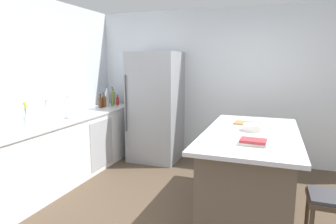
% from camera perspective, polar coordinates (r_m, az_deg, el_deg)
% --- Properties ---
extents(ground_plane, '(7.20, 7.20, 0.00)m').
position_cam_1_polar(ground_plane, '(3.36, 5.62, -20.72)').
color(ground_plane, '#4C3D2D').
extents(wall_rear, '(6.00, 0.10, 2.60)m').
position_cam_1_polar(wall_rear, '(5.13, 12.18, 5.01)').
color(wall_rear, silver).
rests_on(wall_rear, ground_plane).
extents(wall_left, '(0.10, 6.00, 2.60)m').
position_cam_1_polar(wall_left, '(4.24, -28.12, 3.17)').
color(wall_left, silver).
rests_on(wall_left, ground_plane).
extents(counter_run_left, '(0.65, 3.05, 0.91)m').
position_cam_1_polar(counter_run_left, '(4.57, -18.70, -6.57)').
color(counter_run_left, white).
rests_on(counter_run_left, ground_plane).
extents(kitchen_island, '(1.00, 1.94, 0.94)m').
position_cam_1_polar(kitchen_island, '(3.49, 15.63, -11.17)').
color(kitchen_island, brown).
rests_on(kitchen_island, ground_plane).
extents(refrigerator, '(0.83, 0.78, 1.87)m').
position_cam_1_polar(refrigerator, '(5.07, -2.43, 1.04)').
color(refrigerator, '#93969B').
rests_on(refrigerator, ground_plane).
extents(bar_stool, '(0.36, 0.36, 0.62)m').
position_cam_1_polar(bar_stool, '(2.86, 29.17, -16.07)').
color(bar_stool, '#473828').
rests_on(bar_stool, ground_plane).
extents(sink_faucet, '(0.15, 0.05, 0.30)m').
position_cam_1_polar(sink_faucet, '(4.22, -22.56, 0.41)').
color(sink_faucet, silver).
rests_on(sink_faucet, counter_run_left).
extents(flower_vase, '(0.08, 0.08, 0.32)m').
position_cam_1_polar(flower_vase, '(3.91, -25.98, -1.27)').
color(flower_vase, silver).
rests_on(flower_vase, counter_run_left).
extents(paper_towel_roll, '(0.14, 0.14, 0.31)m').
position_cam_1_polar(paper_towel_roll, '(4.38, -18.96, 0.62)').
color(paper_towel_roll, gray).
rests_on(paper_towel_roll, counter_run_left).
extents(gin_bottle, '(0.08, 0.08, 0.29)m').
position_cam_1_polar(gin_bottle, '(5.63, -10.63, 2.74)').
color(gin_bottle, '#8CB79E').
rests_on(gin_bottle, counter_run_left).
extents(hot_sauce_bottle, '(0.05, 0.05, 0.19)m').
position_cam_1_polar(hot_sauce_bottle, '(5.49, -9.83, 2.15)').
color(hot_sauce_bottle, red).
rests_on(hot_sauce_bottle, counter_run_left).
extents(olive_oil_bottle, '(0.06, 0.06, 0.34)m').
position_cam_1_polar(olive_oil_bottle, '(5.43, -10.80, 2.61)').
color(olive_oil_bottle, olive).
rests_on(olive_oil_bottle, counter_run_left).
extents(soda_bottle, '(0.07, 0.07, 0.34)m').
position_cam_1_polar(soda_bottle, '(5.39, -11.88, 2.55)').
color(soda_bottle, silver).
rests_on(soda_bottle, counter_run_left).
extents(whiskey_bottle, '(0.07, 0.07, 0.26)m').
position_cam_1_polar(whiskey_bottle, '(5.29, -12.39, 2.04)').
color(whiskey_bottle, brown).
rests_on(whiskey_bottle, counter_run_left).
extents(syrup_bottle, '(0.07, 0.07, 0.24)m').
position_cam_1_polar(syrup_bottle, '(5.23, -13.08, 1.83)').
color(syrup_bottle, '#5B3319').
rests_on(syrup_bottle, counter_run_left).
extents(cookbook_stack, '(0.24, 0.18, 0.05)m').
position_cam_1_polar(cookbook_stack, '(2.84, 16.30, -5.66)').
color(cookbook_stack, silver).
rests_on(cookbook_stack, kitchen_island).
extents(mixing_bowl, '(0.26, 0.26, 0.07)m').
position_cam_1_polar(mixing_bowl, '(3.42, 16.60, -2.93)').
color(mixing_bowl, silver).
rests_on(mixing_bowl, kitchen_island).
extents(cutting_board, '(0.32, 0.22, 0.02)m').
position_cam_1_polar(cutting_board, '(3.79, 15.27, -2.11)').
color(cutting_board, '#9E7042').
rests_on(cutting_board, kitchen_island).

